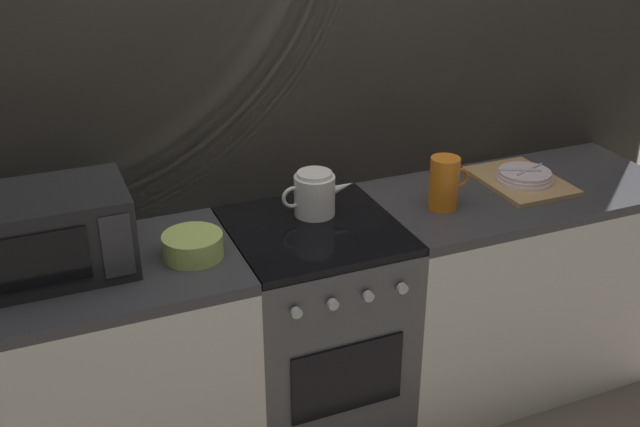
{
  "coord_description": "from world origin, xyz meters",
  "views": [
    {
      "loc": [
        -0.91,
        -2.23,
        2.12
      ],
      "look_at": [
        0.02,
        0.0,
        0.95
      ],
      "focal_mm": 42.63,
      "sensor_mm": 36.0,
      "label": 1
    }
  ],
  "objects_px": {
    "kettle": "(315,194)",
    "pitcher": "(444,183)",
    "stove_unit": "(315,332)",
    "dish_pile": "(522,179)",
    "microwave": "(55,232)",
    "mixing_bowl": "(193,246)"
  },
  "relations": [
    {
      "from": "stove_unit",
      "to": "dish_pile",
      "type": "bearing_deg",
      "value": 2.02
    },
    {
      "from": "kettle",
      "to": "pitcher",
      "type": "distance_m",
      "value": 0.48
    },
    {
      "from": "pitcher",
      "to": "kettle",
      "type": "bearing_deg",
      "value": 163.76
    },
    {
      "from": "kettle",
      "to": "pitcher",
      "type": "relative_size",
      "value": 1.42
    },
    {
      "from": "stove_unit",
      "to": "dish_pile",
      "type": "distance_m",
      "value": 1.03
    },
    {
      "from": "stove_unit",
      "to": "kettle",
      "type": "xyz_separation_m",
      "value": [
        0.04,
        0.1,
        0.53
      ]
    },
    {
      "from": "kettle",
      "to": "mixing_bowl",
      "type": "height_order",
      "value": "kettle"
    },
    {
      "from": "microwave",
      "to": "kettle",
      "type": "xyz_separation_m",
      "value": [
        0.91,
        0.06,
        -0.05
      ]
    },
    {
      "from": "kettle",
      "to": "dish_pile",
      "type": "xyz_separation_m",
      "value": [
        0.87,
        -0.07,
        -0.06
      ]
    },
    {
      "from": "kettle",
      "to": "microwave",
      "type": "bearing_deg",
      "value": -175.96
    },
    {
      "from": "stove_unit",
      "to": "microwave",
      "type": "relative_size",
      "value": 1.96
    },
    {
      "from": "mixing_bowl",
      "to": "pitcher",
      "type": "xyz_separation_m",
      "value": [
        0.96,
        0.01,
        0.06
      ]
    },
    {
      "from": "microwave",
      "to": "mixing_bowl",
      "type": "bearing_deg",
      "value": -10.83
    },
    {
      "from": "stove_unit",
      "to": "pitcher",
      "type": "relative_size",
      "value": 4.5
    },
    {
      "from": "stove_unit",
      "to": "mixing_bowl",
      "type": "relative_size",
      "value": 4.5
    },
    {
      "from": "microwave",
      "to": "dish_pile",
      "type": "distance_m",
      "value": 1.78
    },
    {
      "from": "stove_unit",
      "to": "dish_pile",
      "type": "xyz_separation_m",
      "value": [
        0.91,
        0.03,
        0.47
      ]
    },
    {
      "from": "kettle",
      "to": "mixing_bowl",
      "type": "distance_m",
      "value": 0.52
    },
    {
      "from": "stove_unit",
      "to": "pitcher",
      "type": "height_order",
      "value": "pitcher"
    },
    {
      "from": "pitcher",
      "to": "mixing_bowl",
      "type": "bearing_deg",
      "value": -179.49
    },
    {
      "from": "microwave",
      "to": "kettle",
      "type": "relative_size",
      "value": 1.62
    },
    {
      "from": "kettle",
      "to": "stove_unit",
      "type": "bearing_deg",
      "value": -113.7
    }
  ]
}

